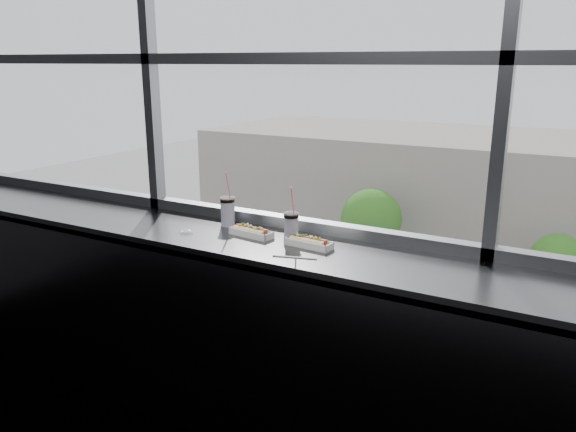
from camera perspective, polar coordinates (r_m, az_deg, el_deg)
The scene contains 20 objects.
wall_back_lower at distance 3.28m, azimuth 1.02°, elevation -10.54°, with size 6.00×6.00×0.00m, color black.
counter at distance 2.86m, azimuth -1.52°, elevation -3.26°, with size 6.00×0.55×0.06m, color #5F6061.
counter_fascia at distance 2.87m, azimuth -4.10°, elevation -14.57°, with size 6.00×0.04×1.04m, color #5F6061.
hotdog_tray_left at distance 2.95m, azimuth -3.76°, elevation -1.59°, with size 0.25×0.11×0.06m.
hotdog_tray_right at distance 2.77m, azimuth 2.12°, elevation -2.67°, with size 0.25×0.10×0.06m.
soda_cup_left at distance 3.13m, azimuth -6.15°, elevation 0.62°, with size 0.08×0.08×0.31m.
soda_cup_right at distance 2.83m, azimuth 0.32°, elevation -0.99°, with size 0.08×0.08×0.29m.
loose_straw at distance 2.62m, azimuth 0.67°, elevation -4.21°, with size 0.01×0.01×0.21m, color white.
wrapper at distance 3.05m, azimuth -10.31°, elevation -1.48°, with size 0.09×0.06×0.02m, color silver.
plaza_ground at distance 47.92m, azimuth 26.17°, elevation -1.89°, with size 120.00×120.00×0.00m, color gray.
street_asphalt at distance 26.09m, azimuth 22.82°, elevation -15.65°, with size 80.00×10.00×0.06m, color black.
far_sidewalk at distance 33.27m, azimuth 24.48°, elevation -8.96°, with size 80.00×6.00×0.04m, color gray.
far_building at distance 41.61m, azimuth 26.35°, elevation 1.36°, with size 50.00×14.00×8.00m, color gray.
car_near_a at distance 26.38m, azimuth -8.14°, elevation -11.36°, with size 6.55×2.73×2.18m, color #9797A0.
car_near_b at distance 23.34m, azimuth 6.28°, elevation -15.42°, with size 5.90×2.46×1.97m, color black.
car_near_c at distance 22.30m, azimuth 18.04°, elevation -17.87°, with size 5.70×2.38×1.90m, color maroon.
pedestrian_b at distance 32.57m, azimuth 24.47°, elevation -7.59°, with size 0.86×0.64×1.93m, color #66605B.
pedestrian_a at distance 34.80m, azimuth 14.78°, elevation -5.18°, with size 0.88×0.66×1.97m, color #66605B.
tree_left at distance 33.86m, azimuth 8.46°, elevation -0.33°, with size 3.65×3.65×5.71m.
tree_center at distance 32.20m, azimuth 25.70°, elevation -4.16°, with size 2.85×2.85×4.45m.
Camera 1 is at (1.38, -1.11, 1.99)m, focal length 35.00 mm.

